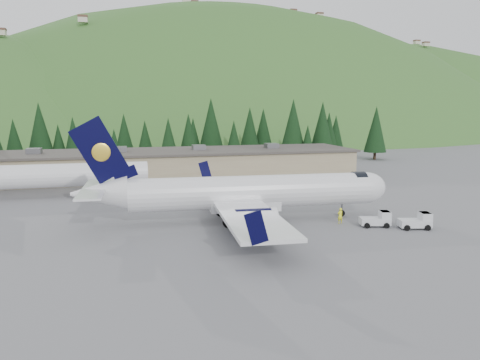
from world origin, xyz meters
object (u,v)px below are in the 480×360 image
second_airliner (53,175)px  terminal_building (174,163)px  baggage_tug_a (378,220)px  baggage_tug_b (417,221)px  airliner (244,193)px  ramp_worker (340,216)px

second_airliner → terminal_building: (19.91, 16.00, -0.70)m
baggage_tug_a → baggage_tug_b: 4.29m
airliner → ramp_worker: (10.58, -4.10, -2.42)m
baggage_tug_b → terminal_building: terminal_building is taller
airliner → ramp_worker: airliner is taller
baggage_tug_b → terminal_building: (-21.82, 46.31, 1.80)m
airliner → second_airliner: bearing=141.0°
second_airliner → baggage_tug_a: 47.40m
baggage_tug_a → second_airliner: bearing=157.8°
airliner → baggage_tug_b: 19.94m
second_airliner → terminal_building: 25.55m
second_airliner → baggage_tug_b: second_airliner is taller
airliner → baggage_tug_a: bearing=-20.6°
second_airliner → airliner: bearing=-42.6°
airliner → baggage_tug_a: airliner is taller
terminal_building → ramp_worker: terminal_building is taller
baggage_tug_a → baggage_tug_b: size_ratio=0.97×
airliner → baggage_tug_b: (17.91, -8.38, -2.53)m
airliner → second_airliner: 32.38m
ramp_worker → baggage_tug_b: bearing=142.6°
second_airliner → ramp_worker: bearing=-37.1°
airliner → terminal_building: bearing=99.5°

